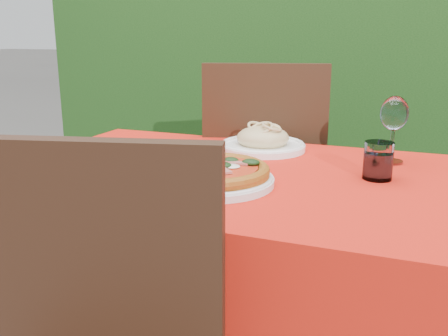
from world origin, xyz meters
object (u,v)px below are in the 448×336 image
(wine_glass, at_px, (394,116))
(chair_far, at_px, (264,172))
(pizza_plate, at_px, (211,174))
(water_glass, at_px, (378,162))
(fork, at_px, (123,169))
(pasta_plate, at_px, (263,141))

(wine_glass, bearing_deg, chair_far, 145.56)
(pizza_plate, relative_size, water_glass, 3.22)
(chair_far, height_order, pizza_plate, chair_far)
(water_glass, bearing_deg, pizza_plate, -152.47)
(water_glass, relative_size, fork, 0.52)
(pizza_plate, distance_m, fork, 0.29)
(pizza_plate, distance_m, water_glass, 0.44)
(pasta_plate, bearing_deg, water_glass, -29.74)
(wine_glass, bearing_deg, fork, -152.93)
(pizza_plate, xyz_separation_m, water_glass, (0.39, 0.20, 0.02))
(chair_far, xyz_separation_m, fork, (-0.21, -0.70, 0.17))
(pasta_plate, bearing_deg, chair_far, 105.48)
(water_glass, xyz_separation_m, fork, (-0.68, -0.16, -0.04))
(chair_far, xyz_separation_m, pasta_plate, (0.09, -0.31, 0.19))
(chair_far, bearing_deg, fork, 57.29)
(pasta_plate, xyz_separation_m, wine_glass, (0.40, -0.02, 0.11))
(pizza_plate, relative_size, fork, 1.66)
(water_glass, bearing_deg, chair_far, 131.48)
(water_glass, distance_m, fork, 0.70)
(pizza_plate, bearing_deg, water_glass, 27.53)
(pasta_plate, distance_m, wine_glass, 0.42)
(pizza_plate, xyz_separation_m, pasta_plate, (0.01, 0.42, 0.00))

